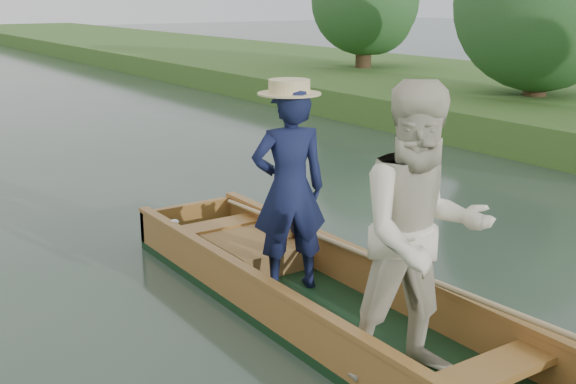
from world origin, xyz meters
TOP-DOWN VIEW (x-y plane):
  - ground at (0.00, 0.00)m, footprint 120.00×120.00m
  - trees_far at (0.32, 7.63)m, footprint 22.59×11.65m
  - punt at (-0.03, -0.32)m, footprint 1.29×5.00m

SIDE VIEW (x-z plane):
  - ground at x=0.00m, z-range 0.00..0.00m
  - punt at x=-0.03m, z-range -0.28..1.76m
  - trees_far at x=0.32m, z-range 0.27..4.40m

